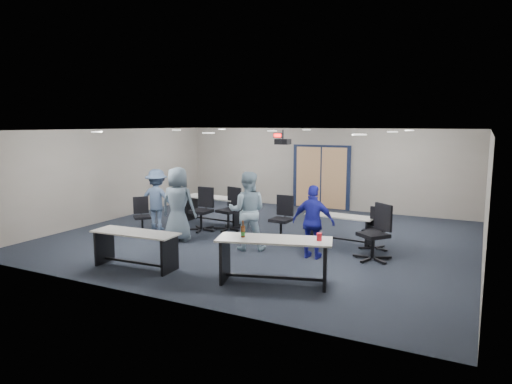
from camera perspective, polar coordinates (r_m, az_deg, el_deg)
The scene contains 24 objects.
floor at distance 11.66m, azimuth 0.93°, elevation -5.63°, with size 10.00×10.00×0.00m, color black.
back_wall at distance 15.55m, azimuth 8.20°, elevation 2.91°, with size 10.00×0.04×2.70m, color gray.
front_wall at distance 7.66m, azimuth -13.92°, elevation -3.02°, with size 10.00×0.04×2.70m, color gray.
left_wall at distance 14.29m, azimuth -17.42°, elevation 2.11°, with size 0.04×9.00×2.70m, color gray.
right_wall at distance 10.28m, azimuth 26.89°, elevation -0.79°, with size 0.04×9.00×2.70m, color gray.
ceiling at distance 11.30m, azimuth 0.96°, elevation 7.76°, with size 10.00×9.00×0.04m, color silver.
double_door at distance 15.55m, azimuth 8.13°, elevation 1.79°, with size 2.00×0.07×2.20m.
exit_sign at distance 16.01m, azimuth 2.75°, elevation 7.09°, with size 0.32×0.07×0.18m.
ceiling_projector at distance 11.64m, azimuth 3.37°, elevation 6.32°, with size 0.35×0.32×0.37m.
ceiling_can_lights at distance 11.53m, azimuth 1.50°, elevation 7.63°, with size 6.24×5.74×0.02m, color white, non-canonical shape.
table_front_left at distance 9.43m, azimuth -14.82°, elevation -6.21°, with size 1.83×0.71×0.73m.
table_front_right at distance 8.22m, azimuth 2.27°, elevation -7.54°, with size 2.15×1.23×1.13m.
table_back_left at distance 13.22m, azimuth -5.24°, elevation -1.65°, with size 1.91×0.73×0.76m.
table_back_right at distance 11.21m, azimuth 10.41°, elevation -3.94°, with size 1.68×0.67×0.67m.
chair_back_a at distance 12.29m, azimuth -6.90°, elevation -2.19°, with size 0.73×0.73×1.16m, color black, non-canonical shape.
chair_back_b at distance 12.30m, azimuth -3.49°, elevation -2.15°, with size 0.72×0.72×1.15m, color black, non-canonical shape.
chair_back_c at distance 11.29m, azimuth 3.14°, elevation -3.28°, with size 0.68×0.68×1.08m, color black, non-canonical shape.
chair_back_d at distance 10.73m, azimuth 14.56°, elevation -4.50°, with size 0.61×0.61×0.96m, color black, non-canonical shape.
chair_loose_left at distance 12.32m, azimuth -14.05°, elevation -2.87°, with size 0.59×0.59×0.94m, color black, non-canonical shape.
chair_loose_right at distance 9.89m, azimuth 14.45°, elevation -4.93°, with size 0.75×0.75×1.19m, color black, non-canonical shape.
person_plaid at distance 11.28m, azimuth -9.72°, elevation -1.51°, with size 0.89×0.58×1.82m, color slate.
person_lightblue at distance 10.33m, azimuth -1.08°, elevation -2.37°, with size 0.87×0.68×1.79m, color #96B3C7.
person_navy at distance 9.77m, azimuth 7.17°, elevation -3.74°, with size 0.92×0.38×1.58m, color navy.
person_back at distance 12.55m, azimuth -12.28°, elevation -0.95°, with size 1.07×0.61×1.65m, color #43587A.
Camera 1 is at (4.92, -10.17, 2.85)m, focal length 32.00 mm.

